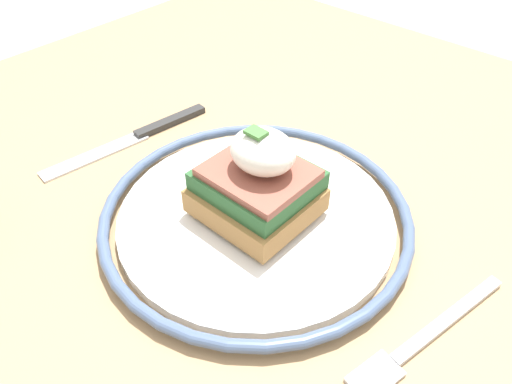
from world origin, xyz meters
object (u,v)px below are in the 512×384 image
object	(u,v)px
plate	(256,215)
fork	(424,338)
knife	(142,134)
sandwich	(258,182)

from	to	relation	value
plate	fork	size ratio (longest dim) A/B	1.78
fork	knife	distance (m)	0.35
fork	sandwich	bearing A→B (deg)	-3.65
sandwich	fork	world-z (taller)	sandwich
sandwich	fork	bearing A→B (deg)	176.35
plate	fork	world-z (taller)	plate
sandwich	knife	xyz separation A→B (m)	(0.18, -0.01, -0.04)
fork	plate	bearing A→B (deg)	-2.97
knife	sandwich	bearing A→B (deg)	175.90
plate	fork	xyz separation A→B (m)	(-0.17, 0.01, -0.01)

